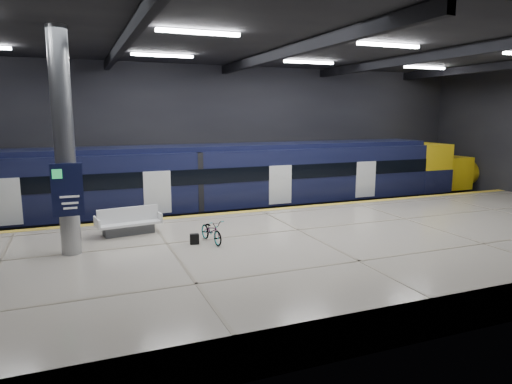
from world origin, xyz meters
TOP-DOWN VIEW (x-y plane):
  - ground at (0.00, 0.00)m, footprint 30.00×30.00m
  - room_shell at (-0.00, 0.00)m, footprint 30.10×16.10m
  - platform at (0.00, -2.50)m, footprint 30.00×11.00m
  - safety_strip at (0.00, 2.75)m, footprint 30.00×0.40m
  - rails at (0.00, 5.50)m, footprint 30.00×1.52m
  - train at (0.37, 5.50)m, footprint 29.40×2.84m
  - bench at (-6.06, 0.73)m, footprint 2.39×1.26m
  - bicycle at (-3.54, -1.42)m, footprint 0.77×1.60m
  - pannier_bag at (-4.14, -1.42)m, footprint 0.32×0.22m
  - info_column at (-8.00, -1.03)m, footprint 0.90×0.78m

SIDE VIEW (x-z plane):
  - ground at x=0.00m, z-range 0.00..0.00m
  - rails at x=0.00m, z-range 0.00..0.16m
  - platform at x=0.00m, z-range 0.00..1.10m
  - safety_strip at x=0.00m, z-range 1.10..1.11m
  - pannier_bag at x=-4.14m, z-range 1.10..1.45m
  - bench at x=-6.06m, z-range 0.95..1.96m
  - bicycle at x=-3.54m, z-range 1.10..1.90m
  - train at x=0.37m, z-range 0.16..3.95m
  - info_column at x=-8.00m, z-range 1.01..7.91m
  - room_shell at x=0.00m, z-range 1.69..9.74m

